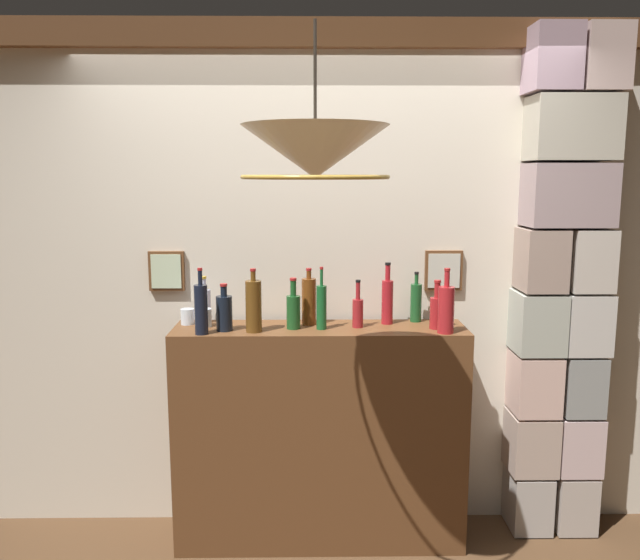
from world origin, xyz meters
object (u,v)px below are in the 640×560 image
Objects in this scene: liquor_bottle_sherry at (254,306)px; liquor_bottle_rum at (437,311)px; liquor_bottle_rye at (321,306)px; liquor_bottle_mezcal at (224,312)px; glass_tumbler_rocks at (187,317)px; liquor_bottle_whiskey at (358,311)px; liquor_bottle_vermouth at (416,302)px; liquor_bottle_brandy at (293,310)px; liquor_bottle_vodka at (387,300)px; liquor_bottle_gin at (309,301)px; glass_tumbler_highball at (204,318)px; liquor_bottle_bourbon at (201,308)px; pendant_lamp at (315,154)px; liquor_bottle_tequila at (446,309)px; liquor_bottle_amaro at (204,304)px.

liquor_bottle_sherry is 0.91m from liquor_bottle_rum.
liquor_bottle_rye is at bearing 8.53° from liquor_bottle_sherry.
liquor_bottle_rum is 0.57m from liquor_bottle_rye.
glass_tumbler_rocks is at bearing 146.43° from liquor_bottle_mezcal.
liquor_bottle_whiskey is at bearing -5.01° from glass_tumbler_rocks.
liquor_bottle_brandy is at bearing -166.69° from liquor_bottle_vermouth.
liquor_bottle_vodka reaches higher than liquor_bottle_mezcal.
liquor_bottle_rye is at bearing -58.62° from liquor_bottle_gin.
liquor_bottle_whiskey is 0.26m from liquor_bottle_gin.
liquor_bottle_rum is 0.78× the size of liquor_bottle_rye.
liquor_bottle_sherry is at bearing -24.74° from glass_tumbler_rocks.
glass_tumbler_highball is (-0.45, 0.05, -0.05)m from liquor_bottle_brandy.
liquor_bottle_vermouth reaches higher than glass_tumbler_highball.
liquor_bottle_rum is at bearing -24.88° from liquor_bottle_vodka.
liquor_bottle_bourbon is at bearing -145.41° from liquor_bottle_mezcal.
liquor_bottle_vodka is at bearing 65.23° from pendant_lamp.
liquor_bottle_mezcal is 2.90× the size of glass_tumbler_rocks.
liquor_bottle_gin is 0.12m from liquor_bottle_brandy.
liquor_bottle_vermouth is at bearing 13.31° from liquor_bottle_brandy.
glass_tumbler_rocks is at bearing 171.13° from liquor_bottle_tequila.
liquor_bottle_vermouth is 1.25m from pendant_lamp.
liquor_bottle_vermouth is (0.56, 0.06, -0.02)m from liquor_bottle_gin.
liquor_bottle_mezcal is (-0.66, -0.06, 0.01)m from liquor_bottle_whiskey.
liquor_bottle_vodka is at bearing 9.49° from liquor_bottle_mezcal.
liquor_bottle_vodka reaches higher than liquor_bottle_rye.
liquor_bottle_vermouth is (0.50, 0.16, -0.01)m from liquor_bottle_rye.
liquor_bottle_gin is 0.63m from glass_tumbler_rocks.
liquor_bottle_vodka is 0.26m from liquor_bottle_rum.
liquor_bottle_brandy is at bearing 175.23° from liquor_bottle_rye.
glass_tumbler_rocks is at bearing 174.99° from liquor_bottle_whiskey.
liquor_bottle_bourbon is (-0.92, -0.21, 0.00)m from liquor_bottle_vodka.
liquor_bottle_rum is 0.43× the size of pendant_lamp.
liquor_bottle_gin is (-0.25, 0.06, 0.04)m from liquor_bottle_whiskey.
liquor_bottle_amaro reaches higher than glass_tumbler_rocks.
liquor_bottle_brandy is at bearing -130.25° from liquor_bottle_gin.
liquor_bottle_bourbon is 1.34× the size of liquor_bottle_amaro.
liquor_bottle_bourbon is 0.26m from liquor_bottle_amaro.
liquor_bottle_whiskey is at bearing 4.62° from liquor_bottle_brandy.
liquor_bottle_tequila is at bearing 0.34° from liquor_bottle_bourbon.
liquor_bottle_vodka is at bearing 142.62° from liquor_bottle_tequila.
liquor_bottle_rum is 0.96× the size of liquor_bottle_brandy.
liquor_bottle_bourbon is at bearing -166.49° from liquor_bottle_brandy.
liquor_bottle_sherry is (-0.67, -0.16, 0.00)m from liquor_bottle_vodka.
liquor_bottle_tequila is at bearing -15.96° from liquor_bottle_gin.
liquor_bottle_vermouth is 1.10m from liquor_bottle_amaro.
liquor_bottle_tequila is at bearing -67.08° from liquor_bottle_vermouth.
liquor_bottle_rye is 1.19× the size of liquor_bottle_vermouth.
liquor_bottle_bourbon reaches higher than liquor_bottle_sherry.
liquor_bottle_whiskey is 0.76× the size of liquor_bottle_tequila.
liquor_bottle_tequila is 1.08m from liquor_bottle_mezcal.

